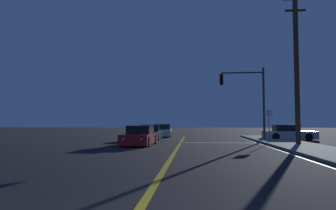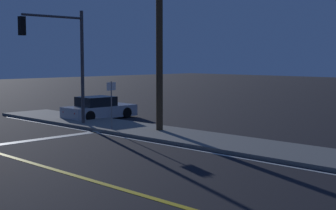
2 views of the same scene
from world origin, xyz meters
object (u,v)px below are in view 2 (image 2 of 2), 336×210
at_px(utility_pole_right, 159,20).
at_px(street_sign_corner, 111,98).
at_px(traffic_signal_near_right, 62,50).
at_px(car_parked_curb_silver, 99,109).

bearing_deg(utility_pole_right, street_sign_corner, 125.73).
relative_size(traffic_signal_near_right, street_sign_corner, 2.45).
height_order(car_parked_curb_silver, street_sign_corner, street_sign_corner).
xyz_separation_m(car_parked_curb_silver, traffic_signal_near_right, (-3.76, -1.90, 3.47)).
bearing_deg(car_parked_curb_silver, utility_pole_right, -10.72).
height_order(traffic_signal_near_right, utility_pole_right, utility_pole_right).
bearing_deg(car_parked_curb_silver, traffic_signal_near_right, -61.96).
bearing_deg(street_sign_corner, utility_pole_right, -54.27).
height_order(car_parked_curb_silver, traffic_signal_near_right, traffic_signal_near_right).
bearing_deg(street_sign_corner, traffic_signal_near_right, 108.86).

